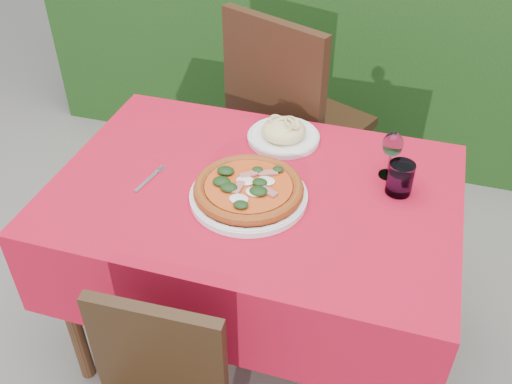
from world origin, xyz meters
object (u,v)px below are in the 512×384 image
(pizza_plate, at_px, (249,191))
(water_glass, at_px, (400,180))
(wine_glass, at_px, (393,146))
(chair_far, at_px, (290,115))
(pasta_plate, at_px, (284,133))
(fork, at_px, (147,181))

(pizza_plate, xyz_separation_m, water_glass, (0.43, 0.17, 0.02))
(water_glass, xyz_separation_m, wine_glass, (-0.04, 0.08, 0.06))
(chair_far, relative_size, wine_glass, 6.61)
(chair_far, distance_m, pasta_plate, 0.44)
(pasta_plate, height_order, fork, pasta_plate)
(wine_glass, bearing_deg, chair_far, 131.45)
(chair_far, height_order, pizza_plate, chair_far)
(chair_far, bearing_deg, water_glass, 153.55)
(pizza_plate, bearing_deg, wine_glass, 31.89)
(pizza_plate, relative_size, wine_glass, 2.50)
(chair_far, height_order, water_glass, chair_far)
(pasta_plate, xyz_separation_m, water_glass, (0.41, -0.18, 0.02))
(water_glass, distance_m, wine_glass, 0.11)
(chair_far, relative_size, water_glass, 10.09)
(wine_glass, bearing_deg, pizza_plate, -148.11)
(wine_glass, bearing_deg, pasta_plate, 164.20)
(pizza_plate, relative_size, water_glass, 3.82)
(chair_far, distance_m, wine_glass, 0.72)
(chair_far, xyz_separation_m, pasta_plate, (0.07, -0.40, 0.17))
(water_glass, bearing_deg, fork, -166.75)
(pasta_plate, relative_size, water_glass, 2.40)
(chair_far, relative_size, pasta_plate, 4.20)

